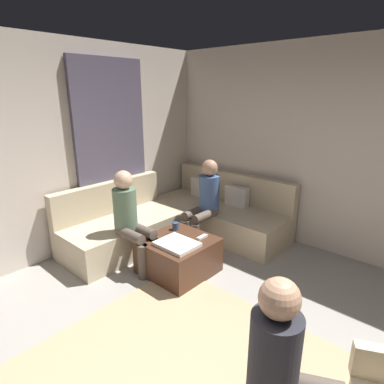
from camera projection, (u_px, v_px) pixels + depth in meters
The scene contains 11 objects.
wall_back at pixel (367, 155), 3.82m from camera, with size 6.00×0.12×2.70m, color beige.
wall_left at pixel (9, 159), 3.61m from camera, with size 0.12×6.00×2.70m, color beige.
curtain_panel at pixel (112, 153), 4.50m from camera, with size 0.06×1.10×2.50m, color #595166.
sectional_couch at pixel (180, 219), 4.72m from camera, with size 2.10×2.55×0.87m.
ottoman at pixel (178, 256), 3.81m from camera, with size 0.76×0.76×0.42m, color #4C2D1E.
folded_blanket at pixel (177, 244), 3.60m from camera, with size 0.44×0.36×0.04m, color white.
coffee_mug at pixel (176, 226), 4.01m from camera, with size 0.08×0.08×0.10m, color #334C72.
game_remote at pixel (202, 237), 3.79m from camera, with size 0.05×0.15×0.02m, color white.
person_on_couch_back at pixel (205, 200), 4.38m from camera, with size 0.30×0.60×1.20m.
person_on_couch_side at pixel (130, 217), 3.80m from camera, with size 0.60×0.30×1.20m.
person_on_armchair at pixel (291, 369), 1.74m from camera, with size 0.60×0.46×1.18m.
Camera 1 is at (0.97, -1.26, 2.08)m, focal length 30.08 mm.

